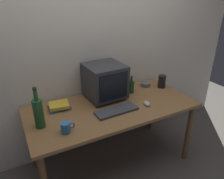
# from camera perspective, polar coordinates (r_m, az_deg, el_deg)

# --- Properties ---
(ground_plane) EXTENTS (6.00, 6.00, 0.00)m
(ground_plane) POSITION_cam_1_polar(r_m,az_deg,el_deg) (2.59, 0.00, -18.65)
(ground_plane) COLOR #56514C
(back_wall) EXTENTS (4.00, 0.08, 2.50)m
(back_wall) POSITION_cam_1_polar(r_m,az_deg,el_deg) (2.36, -5.30, 11.64)
(back_wall) COLOR silver
(back_wall) RESTS_ON ground
(desk) EXTENTS (1.68, 0.80, 0.73)m
(desk) POSITION_cam_1_polar(r_m,az_deg,el_deg) (2.19, 0.00, -6.20)
(desk) COLOR olive
(desk) RESTS_ON ground
(crt_monitor) EXTENTS (0.39, 0.40, 0.37)m
(crt_monitor) POSITION_cam_1_polar(r_m,az_deg,el_deg) (2.23, -1.98, 2.27)
(crt_monitor) COLOR #333338
(crt_monitor) RESTS_ON desk
(keyboard) EXTENTS (0.42, 0.16, 0.02)m
(keyboard) POSITION_cam_1_polar(r_m,az_deg,el_deg) (2.05, 1.20, -5.64)
(keyboard) COLOR #3F3F47
(keyboard) RESTS_ON desk
(computer_mouse) EXTENTS (0.08, 0.11, 0.04)m
(computer_mouse) POSITION_cam_1_polar(r_m,az_deg,el_deg) (2.19, 9.31, -3.67)
(computer_mouse) COLOR beige
(computer_mouse) RESTS_ON desk
(bottle_tall) EXTENTS (0.08, 0.08, 0.37)m
(bottle_tall) POSITION_cam_1_polar(r_m,az_deg,el_deg) (1.87, -19.06, -5.80)
(bottle_tall) COLOR #1E4C23
(bottle_tall) RESTS_ON desk
(bottle_short) EXTENTS (0.06, 0.06, 0.20)m
(bottle_short) POSITION_cam_1_polar(r_m,az_deg,el_deg) (2.40, 5.17, 0.83)
(bottle_short) COLOR #1E4C23
(bottle_short) RESTS_ON desk
(book_stack) EXTENTS (0.20, 0.18, 0.06)m
(book_stack) POSITION_cam_1_polar(r_m,az_deg,el_deg) (2.15, -13.94, -4.35)
(book_stack) COLOR #28569E
(book_stack) RESTS_ON desk
(mug) EXTENTS (0.12, 0.08, 0.09)m
(mug) POSITION_cam_1_polar(r_m,az_deg,el_deg) (1.79, -12.21, -9.87)
(mug) COLOR #3370B2
(mug) RESTS_ON desk
(cd_spindle) EXTENTS (0.12, 0.12, 0.04)m
(cd_spindle) POSITION_cam_1_polar(r_m,az_deg,el_deg) (2.61, 8.97, 1.38)
(cd_spindle) COLOR #595B66
(cd_spindle) RESTS_ON desk
(metal_canister) EXTENTS (0.09, 0.09, 0.15)m
(metal_canister) POSITION_cam_1_polar(r_m,az_deg,el_deg) (2.60, 13.17, 2.10)
(metal_canister) COLOR black
(metal_canister) RESTS_ON desk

